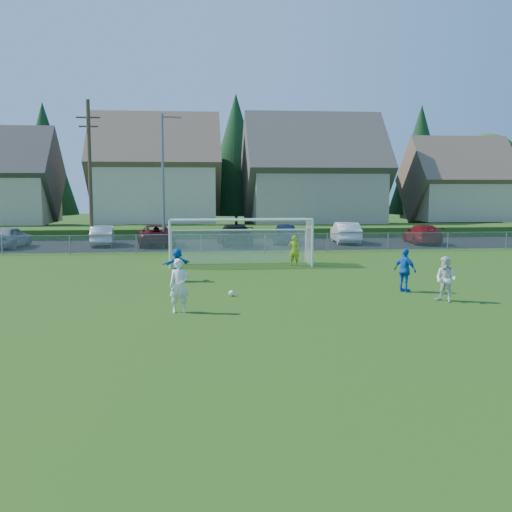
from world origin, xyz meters
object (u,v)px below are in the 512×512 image
object	(u,v)px
player_white_b	(446,279)
car_b	(103,235)
goalkeeper	(294,250)
car_g	(422,234)
car_a	(9,237)
car_f	(346,233)
player_white_a	(179,286)
soccer_goal	(240,234)
soccer_ball	(231,293)
player_blue_a	(405,270)
player_blue_b	(177,265)
car_c	(156,235)
car_d	(234,235)
car_e	(286,233)

from	to	relation	value
player_white_b	car_b	bearing A→B (deg)	178.55
goalkeeper	car_g	distance (m)	15.94
car_a	car_f	xyz separation A→B (m)	(23.58, 1.06, 0.03)
player_white_a	soccer_goal	world-z (taller)	soccer_goal
car_a	soccer_goal	xyz separation A→B (m)	(14.93, -10.56, 0.88)
soccer_ball	player_white_b	distance (m)	7.85
player_white_a	car_g	world-z (taller)	player_white_a
goalkeeper	car_g	world-z (taller)	goalkeeper
player_blue_a	car_f	bearing A→B (deg)	-41.13
car_b	car_g	distance (m)	23.01
soccer_ball	car_g	distance (m)	24.87
player_blue_a	player_blue_b	xyz separation A→B (m)	(-8.98, 3.67, -0.13)
player_blue_b	goalkeeper	xyz separation A→B (m)	(5.96, 4.60, 0.08)
goalkeeper	car_a	bearing A→B (deg)	-11.56
car_a	car_c	world-z (taller)	car_a
player_blue_a	car_a	distance (m)	28.39
player_blue_b	player_white_a	bearing A→B (deg)	61.15
car_a	car_d	xyz separation A→B (m)	(15.32, 0.13, 0.02)
player_blue_b	soccer_goal	xyz separation A→B (m)	(3.17, 5.15, 0.90)
player_blue_a	goalkeeper	world-z (taller)	player_blue_a
player_white_a	player_white_b	bearing A→B (deg)	1.48
soccer_ball	player_white_b	size ratio (longest dim) A/B	0.13
player_blue_b	soccer_ball	bearing A→B (deg)	87.66
car_d	car_g	distance (m)	13.71
player_white_a	player_blue_b	size ratio (longest dim) A/B	1.23
car_f	soccer_goal	world-z (taller)	soccer_goal
car_c	car_f	distance (m)	13.77
goalkeeper	car_e	distance (m)	12.26
soccer_ball	goalkeeper	size ratio (longest dim) A/B	0.14
goalkeeper	soccer_goal	world-z (taller)	soccer_goal
car_d	car_e	distance (m)	3.90
goalkeeper	car_e	xyz separation A→B (m)	(1.39, 12.18, -0.04)
car_b	soccer_goal	size ratio (longest dim) A/B	0.58
player_white_b	soccer_ball	bearing A→B (deg)	-139.84
player_white_a	car_f	size ratio (longest dim) A/B	0.38
player_white_b	car_e	size ratio (longest dim) A/B	0.36
soccer_ball	car_b	xyz separation A→B (m)	(-7.84, 20.66, 0.60)
car_b	car_g	size ratio (longest dim) A/B	0.90
car_e	car_a	bearing A→B (deg)	9.92
player_blue_b	car_c	size ratio (longest dim) A/B	0.27
soccer_ball	car_d	world-z (taller)	car_d
car_b	car_c	world-z (taller)	car_c
car_c	car_b	bearing A→B (deg)	-13.44
soccer_ball	car_c	size ratio (longest dim) A/B	0.04
player_white_a	car_e	distance (m)	24.51
car_c	car_f	size ratio (longest dim) A/B	1.12
car_e	player_white_b	bearing A→B (deg)	102.71
car_b	car_f	xyz separation A→B (m)	(17.52, 0.01, 0.07)
car_a	car_f	size ratio (longest dim) A/B	0.93
car_e	goalkeeper	bearing A→B (deg)	90.19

